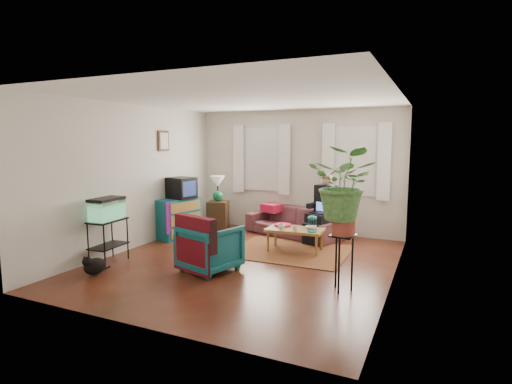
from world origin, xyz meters
The scene contains 31 objects.
floor centered at (0.00, 0.00, 0.00)m, with size 4.50×5.00×0.01m, color #4F2B14.
ceiling centered at (0.00, 0.00, 2.60)m, with size 4.50×5.00×0.01m, color white.
wall_back centered at (0.00, 2.50, 1.30)m, with size 4.50×0.01×2.60m, color silver.
wall_front centered at (0.00, -2.50, 1.30)m, with size 4.50×0.01×2.60m, color silver.
wall_left centered at (-2.25, 0.00, 1.30)m, with size 0.01×5.00×2.60m, color silver.
wall_right centered at (2.25, 0.00, 1.30)m, with size 0.01×5.00×2.60m, color silver.
window_left centered at (-0.80, 2.48, 1.55)m, with size 1.08×0.04×1.38m, color white.
window_right centered at (1.25, 2.48, 1.55)m, with size 1.08×0.04×1.38m, color white.
curtains_left centered at (-0.80, 2.40, 1.55)m, with size 1.36×0.06×1.50m, color white.
curtains_right centered at (1.25, 2.40, 1.55)m, with size 1.36×0.06×1.50m, color white.
picture_frame centered at (-2.21, 0.85, 1.95)m, with size 0.04×0.32×0.40m, color #3D2616.
area_rug centered at (0.44, 0.89, 0.01)m, with size 2.00×1.60×0.01m, color maroon.
sofa centered at (0.08, 2.05, 0.39)m, with size 2.00×0.79×0.78m, color brown.
seated_person centered at (0.77, 1.82, 0.60)m, with size 0.50×0.62×1.19m, color black, non-canonical shape.
side_table centered at (-1.65, 1.97, 0.31)m, with size 0.43×0.43×0.62m, color #3D2017.
table_lamp centered at (-1.65, 1.97, 0.89)m, with size 0.32×0.32×0.57m, color white, non-canonical shape.
dresser centered at (-1.99, 0.96, 0.40)m, with size 0.44×0.88×0.80m, color #126671.
crt_tv centered at (-1.95, 1.04, 1.01)m, with size 0.49×0.44×0.42m, color black.
aquarium_stand centered at (-2.00, -0.93, 0.35)m, with size 0.35×0.62×0.70m, color black.
aquarium centered at (-2.00, -0.93, 0.88)m, with size 0.31×0.57×0.37m, color #7FD899.
black_cat centered at (-1.74, -1.47, 0.16)m, with size 0.24×0.37×0.31m, color black.
armchair centered at (-0.31, -0.58, 0.39)m, with size 0.76×0.71×0.78m, color #135573.
serape_throw centered at (-0.40, -0.87, 0.55)m, with size 0.78×0.18×0.64m, color #9E0A0A.
coffee_table centered at (0.51, 0.95, 0.21)m, with size 0.99×0.54×0.41m, color brown.
cup_a centered at (0.29, 0.85, 0.45)m, with size 0.11×0.11×0.09m, color white.
cup_b centered at (0.56, 0.79, 0.45)m, with size 0.09×0.09×0.08m, color beige.
bowl centered at (0.77, 1.05, 0.43)m, with size 0.19×0.19×0.05m, color white.
snack_tray centered at (0.23, 1.07, 0.43)m, with size 0.31×0.31×0.04m, color #B21414.
birdcage centered at (0.86, 0.83, 0.55)m, with size 0.16×0.16×0.29m, color #115B6B, non-canonical shape.
plant_stand centered at (1.69, -0.58, 0.37)m, with size 0.32×0.32×0.75m, color black.
potted_plant centered at (1.69, -0.58, 1.26)m, with size 0.85×0.74×0.95m, color #599947.
Camera 1 is at (2.76, -5.62, 1.94)m, focal length 28.00 mm.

